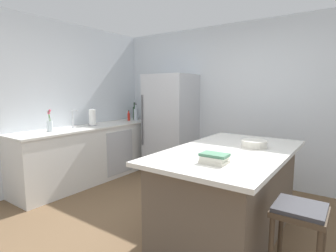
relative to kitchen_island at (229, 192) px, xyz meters
The scene contains 16 objects.
ground_plane 0.82m from the kitchen_island, 135.98° to the right, with size 7.20×7.20×0.00m, color brown.
wall_rear 2.02m from the kitchen_island, 105.41° to the left, with size 6.00×0.10×2.60m, color silver.
wall_left 3.09m from the kitchen_island, behind, with size 0.10×6.00×2.60m, color silver.
counter_run_left 2.60m from the kitchen_island, behind, with size 0.65×2.65×0.92m.
kitchen_island is the anchor object (origin of this frame).
refrigerator 2.24m from the kitchen_island, 141.06° to the left, with size 0.81×0.72×1.79m.
bar_stool 0.91m from the kitchen_island, 34.57° to the right, with size 0.36×0.36×0.70m.
sink_faucet 2.70m from the kitchen_island, behind, with size 0.15×0.05×0.30m.
flower_vase 2.69m from the kitchen_island, behind, with size 0.08×0.08×0.32m.
paper_towel_roll 2.69m from the kitchen_island, behind, with size 0.14×0.14×0.31m.
gin_bottle 2.97m from the kitchen_island, 148.41° to the left, with size 0.07×0.07×0.31m.
wine_bottle 3.06m from the kitchen_island, 151.41° to the left, with size 0.07×0.07×0.35m.
soda_bottle 2.91m from the kitchen_island, 151.98° to the left, with size 0.08×0.08×0.33m.
hot_sauce_bottle 2.95m from the kitchen_island, 154.63° to the left, with size 0.05×0.05×0.20m.
cookbook_stack 0.74m from the kitchen_island, 81.57° to the right, with size 0.23×0.18×0.08m.
mixing_bowl 0.58m from the kitchen_island, 60.08° to the left, with size 0.27×0.27×0.07m.
Camera 1 is at (1.51, -2.08, 1.53)m, focal length 28.47 mm.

